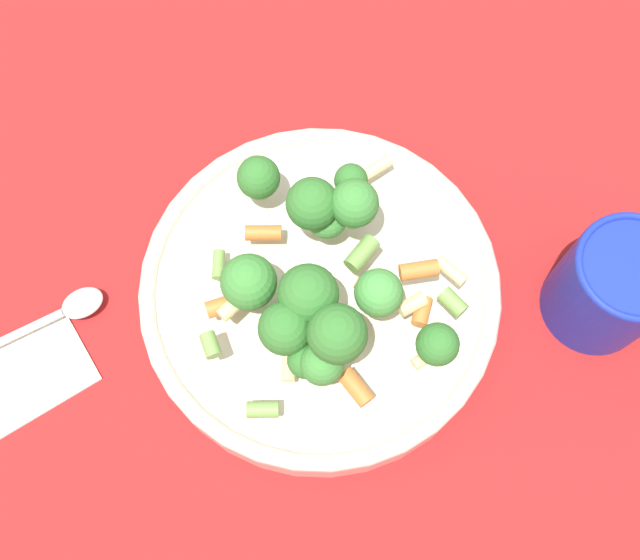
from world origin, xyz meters
The scene contains 6 objects.
ground_plane centered at (0.00, 0.00, 0.00)m, with size 3.00×3.00×0.00m, color maroon.
bowl centered at (0.00, 0.00, 0.03)m, with size 0.29×0.29×0.05m.
pasta_salad centered at (0.00, -0.01, 0.09)m, with size 0.21×0.24×0.08m.
cup centered at (0.22, 0.07, 0.05)m, with size 0.09×0.09×0.10m.
napkin centered at (-0.21, -0.14, 0.00)m, with size 0.13×0.13×0.01m.
spoon centered at (-0.22, -0.10, 0.01)m, with size 0.14×0.15×0.01m.
Camera 1 is at (0.07, -0.19, 0.61)m, focal length 42.00 mm.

